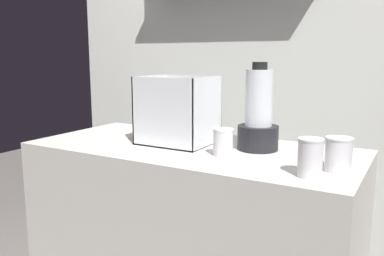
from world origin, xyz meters
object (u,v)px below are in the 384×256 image
at_px(blender_pitcher, 258,117).
at_px(juice_cup_pomegranate_far_left, 223,144).
at_px(juice_cup_orange_middle, 338,157).
at_px(carrot_display_bin, 177,122).
at_px(juice_cup_mango_left, 310,160).

bearing_deg(blender_pitcher, juice_cup_pomegranate_far_left, -114.65).
relative_size(juice_cup_pomegranate_far_left, juice_cup_orange_middle, 0.92).
xyz_separation_m(juice_cup_pomegranate_far_left, juice_cup_orange_middle, (0.43, -0.00, 0.00)).
height_order(carrot_display_bin, juice_cup_mango_left, carrot_display_bin).
bearing_deg(juice_cup_pomegranate_far_left, juice_cup_orange_middle, -0.40).
bearing_deg(blender_pitcher, carrot_display_bin, -170.65).
height_order(blender_pitcher, juice_cup_mango_left, blender_pitcher).
xyz_separation_m(blender_pitcher, juice_cup_mango_left, (0.28, -0.28, -0.08)).
distance_m(juice_cup_mango_left, juice_cup_orange_middle, 0.13).
bearing_deg(juice_cup_mango_left, carrot_display_bin, 160.90).
xyz_separation_m(blender_pitcher, juice_cup_pomegranate_far_left, (-0.08, -0.17, -0.09)).
xyz_separation_m(carrot_display_bin, blender_pitcher, (0.36, 0.06, 0.04)).
xyz_separation_m(carrot_display_bin, juice_cup_mango_left, (0.64, -0.22, -0.04)).
relative_size(carrot_display_bin, juice_cup_pomegranate_far_left, 2.86).
bearing_deg(juice_cup_pomegranate_far_left, carrot_display_bin, 158.61).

